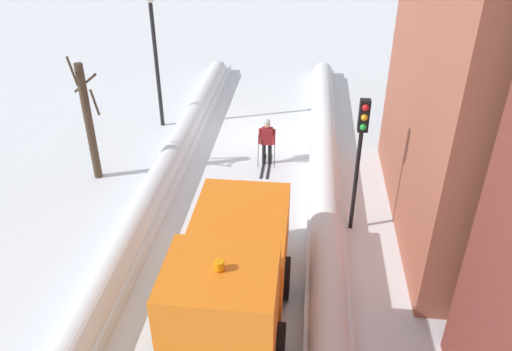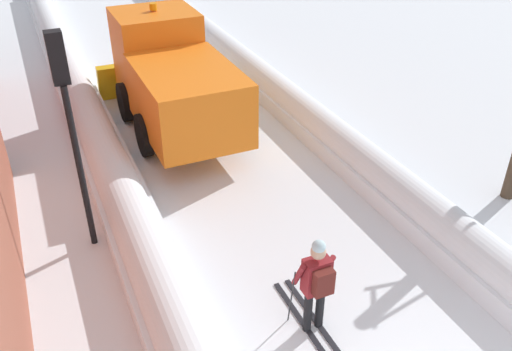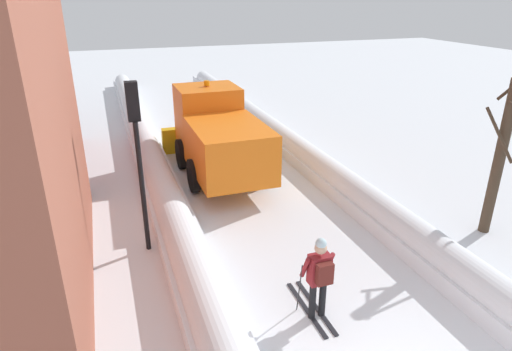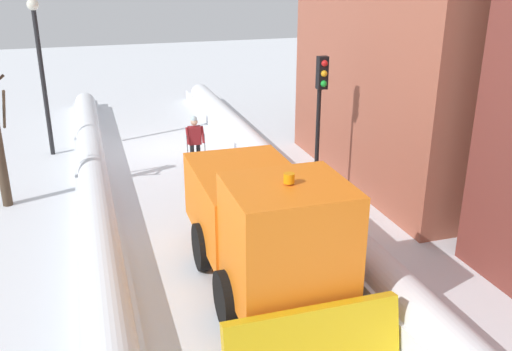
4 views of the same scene
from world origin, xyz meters
The scene contains 8 objects.
ground_plane centered at (0.00, 10.00, 0.00)m, with size 80.00×80.00×0.00m, color white.
snowbank_left centered at (-2.78, 10.00, 0.39)m, with size 1.10×36.00×0.95m.
snowbank_right centered at (2.78, 10.00, 0.34)m, with size 1.10×36.00×0.90m.
building_brick_near centered at (-9.16, 5.09, 4.83)m, with size 8.61×8.89×9.65m.
plow_truck centered at (-0.56, 10.16, 1.48)m, with size 3.20×5.98×3.12m.
skier centered at (-0.66, 2.21, 1.00)m, with size 0.62×1.80×1.81m.
traffic_light_pole centered at (-3.55, 6.05, 2.98)m, with size 0.28×0.42×4.23m.
street_lamp centered at (4.12, -0.69, 3.46)m, with size 0.40×0.40×5.50m.
Camera 4 is at (2.77, 20.26, 6.62)m, focal length 39.29 mm.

